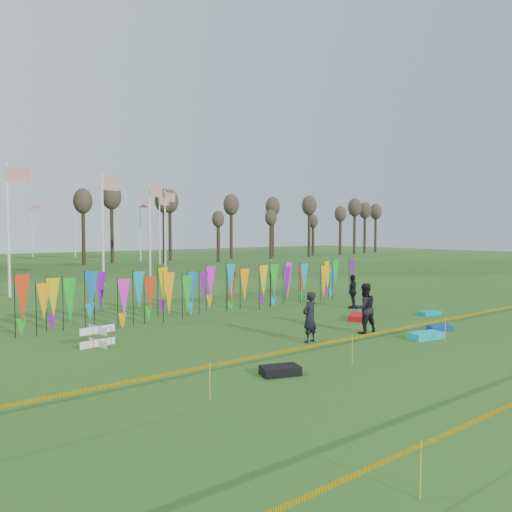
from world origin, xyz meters
TOP-DOWN VIEW (x-y plane):
  - ground at (0.00, 0.00)m, footprint 160.00×160.00m
  - banner_row at (0.28, 8.76)m, footprint 18.64×0.64m
  - caution_tape_near at (-0.22, -1.51)m, footprint 26.00×0.02m
  - tree_line at (32.00, 44.00)m, footprint 53.92×1.92m
  - box_kite at (-7.16, 5.35)m, footprint 0.66×0.66m
  - person_left at (-0.94, 1.46)m, footprint 0.73×0.58m
  - person_mid at (1.82, 1.29)m, footprint 1.08×0.84m
  - person_right at (6.17, 5.70)m, footprint 1.17×1.02m
  - kite_bag_turquoise at (2.80, -0.76)m, footprint 1.36×0.88m
  - kite_bag_blue at (4.62, -0.20)m, footprint 1.05×0.85m
  - kite_bag_red at (3.86, 3.40)m, footprint 1.47×1.25m
  - kite_bag_black at (-4.36, -0.95)m, footprint 1.20×0.92m
  - kite_bag_teal at (7.47, 2.11)m, footprint 1.09×0.71m

SIDE VIEW (x-z plane):
  - ground at x=0.00m, z-range 0.00..0.00m
  - kite_bag_teal at x=7.47m, z-range 0.00..0.19m
  - kite_bag_blue at x=4.62m, z-range 0.00..0.19m
  - kite_bag_black at x=-4.36m, z-range 0.00..0.25m
  - kite_bag_red at x=3.86m, z-range 0.00..0.25m
  - kite_bag_turquoise at x=2.80m, z-range 0.00..0.25m
  - box_kite at x=-7.16m, z-range 0.00..0.73m
  - caution_tape_near at x=-0.22m, z-range 0.33..1.23m
  - person_right at x=6.17m, z-range 0.00..1.73m
  - person_left at x=-0.94m, z-range 0.00..1.81m
  - person_mid at x=1.82m, z-range 0.00..1.95m
  - banner_row at x=0.28m, z-range 0.21..2.39m
  - tree_line at x=32.00m, z-range 2.25..10.09m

